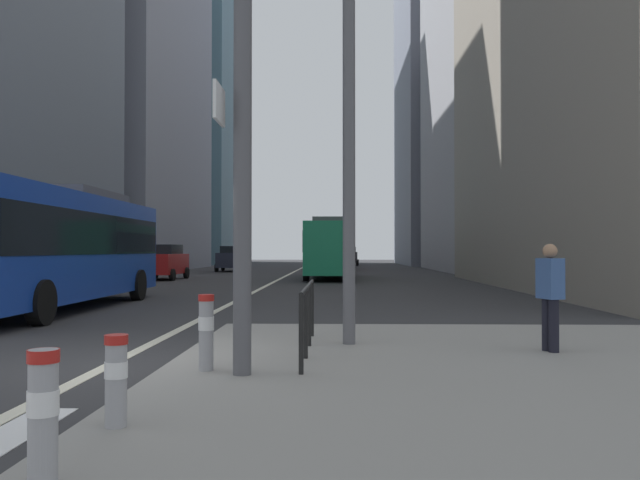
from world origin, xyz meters
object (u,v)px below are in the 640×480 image
(city_bus_blue_oncoming, at_px, (56,243))
(traffic_signal_gantry, at_px, (75,45))
(bollard_front, at_px, (43,411))
(car_oncoming_mid, at_px, (232,258))
(car_receding_near, at_px, (349,256))
(city_bus_red_receding, at_px, (331,247))
(car_receding_far, at_px, (343,256))
(bollard_left, at_px, (116,375))
(car_oncoming_far, at_px, (164,262))
(street_lamp_post, at_px, (349,22))
(pedestrian_waiting, at_px, (550,292))
(city_bus_red_distant, at_px, (333,248))
(bollard_right, at_px, (206,328))

(city_bus_blue_oncoming, xyz_separation_m, traffic_signal_gantry, (4.47, -9.63, 2.27))
(bollard_front, bearing_deg, car_oncoming_mid, 97.88)
(car_oncoming_mid, bearing_deg, car_receding_near, 63.48)
(city_bus_red_receding, relative_size, car_receding_far, 2.57)
(car_receding_far, bearing_deg, bollard_left, -92.25)
(city_bus_red_receding, height_order, car_oncoming_far, city_bus_red_receding)
(city_bus_blue_oncoming, bearing_deg, city_bus_red_receding, 70.14)
(car_receding_near, distance_m, bollard_left, 62.67)
(car_receding_near, bearing_deg, street_lamp_post, -91.03)
(city_bus_red_receding, xyz_separation_m, car_receding_far, (0.95, 29.80, -0.85))
(city_bus_red_receding, bearing_deg, car_receding_far, 88.18)
(car_receding_near, bearing_deg, bollard_front, -92.74)
(car_oncoming_far, xyz_separation_m, pedestrian_waiting, (12.75, -25.95, 0.03))
(city_bus_red_distant, distance_m, car_receding_near, 12.88)
(city_bus_red_receding, xyz_separation_m, car_oncoming_far, (-9.25, -1.90, -0.85))
(city_bus_red_receding, distance_m, pedestrian_waiting, 28.08)
(car_receding_near, bearing_deg, traffic_signal_gantry, -94.17)
(car_oncoming_mid, height_order, bollard_front, car_oncoming_mid)
(car_receding_far, distance_m, pedestrian_waiting, 57.71)
(car_receding_far, distance_m, bollard_left, 61.86)
(car_oncoming_mid, distance_m, pedestrian_waiting, 41.31)
(city_bus_red_receding, relative_size, traffic_signal_gantry, 1.82)
(bollard_left, distance_m, bollard_right, 2.56)
(city_bus_blue_oncoming, relative_size, pedestrian_waiting, 6.97)
(traffic_signal_gantry, xyz_separation_m, street_lamp_post, (3.35, 2.57, 1.17))
(traffic_signal_gantry, height_order, bollard_front, traffic_signal_gantry)
(city_bus_red_distant, bearing_deg, car_oncoming_far, -115.25)
(city_bus_red_receding, distance_m, bollard_left, 32.06)
(city_bus_red_receding, distance_m, car_receding_near, 30.64)
(city_bus_red_receding, bearing_deg, bollard_right, -92.41)
(city_bus_red_receding, bearing_deg, traffic_signal_gantry, -95.36)
(traffic_signal_gantry, xyz_separation_m, bollard_right, (1.55, 0.27, -3.44))
(car_receding_far, height_order, traffic_signal_gantry, traffic_signal_gantry)
(car_receding_near, xyz_separation_m, traffic_signal_gantry, (-4.40, -60.32, 3.12))
(city_bus_red_receding, distance_m, car_oncoming_far, 9.48)
(city_bus_blue_oncoming, distance_m, street_lamp_post, 11.09)
(city_bus_red_distant, xyz_separation_m, bollard_front, (-1.50, -51.25, -1.20))
(car_oncoming_far, distance_m, street_lamp_post, 27.44)
(city_bus_red_distant, height_order, street_lamp_post, street_lamp_post)
(car_oncoming_far, bearing_deg, city_bus_blue_oncoming, -83.75)
(car_receding_near, xyz_separation_m, bollard_front, (-3.06, -64.01, -0.36))
(city_bus_blue_oncoming, xyz_separation_m, city_bus_red_distant, (7.31, 37.93, 0.00))
(car_receding_far, bearing_deg, street_lamp_post, -90.39)
(car_oncoming_mid, bearing_deg, car_receding_far, 64.16)
(city_bus_red_distant, xyz_separation_m, car_oncoming_mid, (-7.77, -5.93, -0.85))
(car_oncoming_far, bearing_deg, car_receding_far, 72.16)
(city_bus_red_distant, height_order, traffic_signal_gantry, traffic_signal_gantry)
(city_bus_red_distant, bearing_deg, street_lamp_post, -89.35)
(car_oncoming_mid, xyz_separation_m, bollard_left, (6.24, -43.91, -0.41))
(street_lamp_post, bearing_deg, city_bus_red_distant, 90.65)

